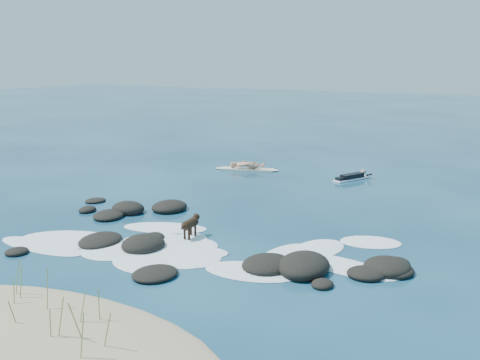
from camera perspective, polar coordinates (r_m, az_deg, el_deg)
The scene contains 8 objects.
ground at distance 18.61m, azimuth -1.72°, elevation -5.60°, with size 160.00×160.00×0.00m, color #0A2642.
sand_dune at distance 12.66m, azimuth -20.67°, elevation -15.79°, with size 9.00×4.40×0.60m, color #9E8966.
dune_grass at distance 12.69m, azimuth -20.43°, elevation -12.69°, with size 4.04×1.79×1.10m.
reef_rocks at distance 17.24m, azimuth -3.01°, elevation -6.72°, with size 13.94×7.44×0.65m.
breaking_foam at distance 17.05m, azimuth -5.89°, elevation -7.39°, with size 12.63×6.84×0.12m.
standing_surfer_rig at distance 28.60m, azimuth 0.76°, elevation 2.56°, with size 3.40×1.36×1.96m.
paddling_surfer_rig at distance 27.07m, azimuth 11.91°, elevation 0.33°, with size 1.60×2.29×0.42m.
dog at distance 17.90m, azimuth -5.28°, elevation -4.64°, with size 0.36×1.25×0.79m.
Camera 1 is at (8.55, -15.44, 5.90)m, focal length 40.00 mm.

